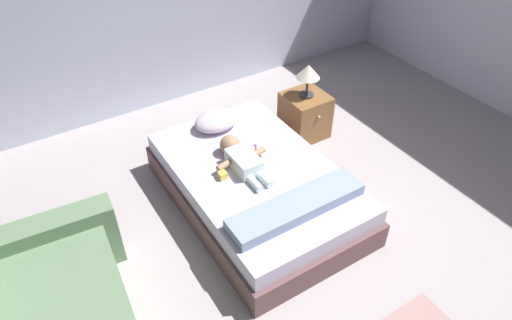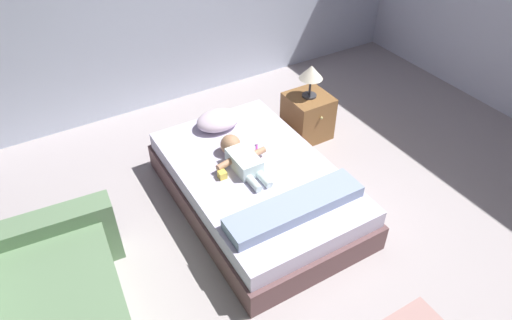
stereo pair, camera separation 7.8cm
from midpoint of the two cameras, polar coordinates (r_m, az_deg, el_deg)
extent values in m
plane|color=#AA9FA0|center=(3.78, 11.10, -12.39)|extent=(8.00, 8.00, 0.00)
cube|color=brown|center=(4.08, 0.55, -4.10)|extent=(1.25, 1.97, 0.24)
cube|color=silver|center=(3.95, 0.57, -2.01)|extent=(1.20, 1.89, 0.16)
ellipsoid|color=silver|center=(4.35, -4.18, 4.93)|extent=(0.42, 0.32, 0.15)
cube|color=white|center=(3.87, -0.89, -0.20)|extent=(0.20, 0.33, 0.13)
sphere|color=tan|center=(4.02, -2.61, 1.93)|extent=(0.18, 0.18, 0.18)
cylinder|color=tan|center=(3.84, -3.36, -0.58)|extent=(0.15, 0.08, 0.06)
cylinder|color=tan|center=(3.96, 0.79, 0.95)|extent=(0.15, 0.07, 0.06)
cylinder|color=white|center=(3.71, 0.33, -2.92)|extent=(0.06, 0.17, 0.06)
cylinder|color=white|center=(3.75, 1.62, -2.41)|extent=(0.06, 0.17, 0.06)
cube|color=#B02C9D|center=(4.10, 0.65, 1.36)|extent=(0.08, 0.12, 0.01)
cube|color=white|center=(4.14, 0.66, 2.04)|extent=(0.02, 0.03, 0.01)
cube|color=#65855F|center=(3.76, -24.34, -9.89)|extent=(1.10, 0.29, 0.57)
cube|color=brown|center=(4.86, 6.85, 5.43)|extent=(0.42, 0.42, 0.48)
sphere|color=tan|center=(4.66, 8.57, 5.15)|extent=(0.03, 0.03, 0.03)
cylinder|color=#333338|center=(4.73, 7.08, 7.92)|extent=(0.15, 0.15, 0.02)
cylinder|color=#333338|center=(4.68, 7.18, 9.00)|extent=(0.02, 0.02, 0.19)
cone|color=#EDE2C5|center=(4.60, 7.34, 10.74)|extent=(0.24, 0.24, 0.14)
cube|color=#899ABB|center=(3.51, 5.49, -5.82)|extent=(1.12, 0.27, 0.10)
cube|color=#E9C94B|center=(3.80, -3.60, -1.84)|extent=(0.07, 0.07, 0.06)
camera|label=1|loc=(0.04, -89.42, 0.48)|focal=32.35mm
camera|label=2|loc=(0.04, 90.58, -0.48)|focal=32.35mm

